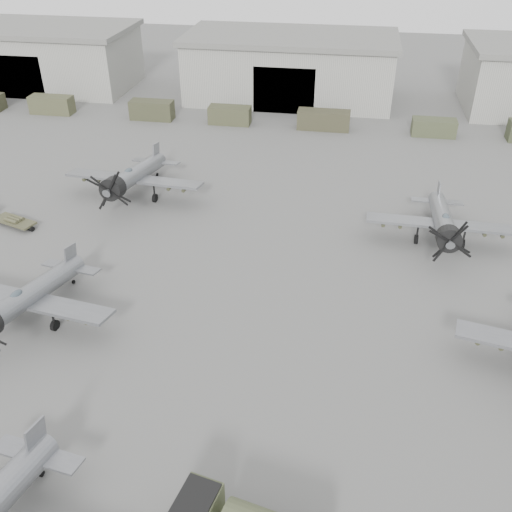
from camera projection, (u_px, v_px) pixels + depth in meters
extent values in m
plane|color=#5A5A58|center=(154.00, 447.00, 30.72)|extent=(220.00, 220.00, 0.00)
cube|color=#A8A79D|center=(38.00, 58.00, 85.21)|extent=(28.00, 14.00, 8.00)
cube|color=slate|center=(32.00, 27.00, 82.85)|extent=(29.00, 14.80, 0.70)
cube|color=black|center=(16.00, 77.00, 80.12)|extent=(8.12, 0.40, 6.00)
cube|color=#A8A79D|center=(290.00, 69.00, 79.91)|extent=(28.00, 14.00, 8.00)
cube|color=slate|center=(291.00, 37.00, 77.55)|extent=(29.00, 14.80, 0.70)
cube|color=black|center=(284.00, 91.00, 74.82)|extent=(8.12, 0.40, 6.00)
cube|color=#484A30|center=(52.00, 105.00, 75.75)|extent=(5.66, 2.20, 2.31)
cube|color=#3C3D28|center=(152.00, 110.00, 73.79)|extent=(5.56, 2.20, 2.40)
cube|color=#41432C|center=(230.00, 115.00, 72.41)|extent=(5.29, 2.20, 2.21)
cube|color=#3C3B27|center=(324.00, 120.00, 70.71)|extent=(6.46, 2.20, 2.34)
cube|color=#43492F|center=(434.00, 127.00, 68.94)|extent=(5.21, 2.20, 2.03)
cube|color=gray|center=(36.00, 439.00, 28.14)|extent=(0.37, 1.72, 2.07)
cylinder|color=black|center=(42.00, 474.00, 29.13)|extent=(0.17, 0.35, 0.33)
cylinder|color=gray|center=(33.00, 293.00, 38.86)|extent=(2.92, 10.40, 3.03)
cube|color=gray|center=(29.00, 300.00, 38.52)|extent=(12.32, 3.86, 0.55)
cube|color=gray|center=(71.00, 256.00, 42.42)|extent=(0.35, 1.62, 1.94)
ellipsoid|color=#3F4C54|center=(16.00, 295.00, 37.14)|extent=(0.74, 1.24, 0.54)
cylinder|color=black|center=(9.00, 315.00, 39.69)|extent=(0.38, 0.81, 0.78)
cylinder|color=black|center=(55.00, 325.00, 38.74)|extent=(0.38, 0.81, 0.78)
cylinder|color=black|center=(74.00, 282.00, 43.35)|extent=(0.16, 0.32, 0.31)
cylinder|color=gray|center=(137.00, 174.00, 54.63)|extent=(2.38, 11.31, 3.31)
cylinder|color=black|center=(113.00, 188.00, 50.14)|extent=(2.12, 1.81, 2.20)
cube|color=gray|center=(134.00, 179.00, 54.26)|extent=(13.36, 3.27, 0.59)
cube|color=gray|center=(156.00, 152.00, 58.60)|extent=(0.25, 1.77, 2.11)
ellipsoid|color=#3F4C54|center=(128.00, 172.00, 52.73)|extent=(0.72, 1.31, 0.59)
cylinder|color=black|center=(116.00, 194.00, 55.40)|extent=(0.36, 0.87, 0.85)
cylinder|color=black|center=(155.00, 198.00, 54.61)|extent=(0.36, 0.87, 0.85)
cylinder|color=black|center=(157.00, 174.00, 59.61)|extent=(0.15, 0.35, 0.34)
cylinder|color=gray|center=(442.00, 218.00, 47.57)|extent=(1.76, 10.58, 3.11)
cylinder|color=black|center=(449.00, 239.00, 43.32)|extent=(1.93, 1.62, 2.07)
cube|color=gray|center=(442.00, 224.00, 47.22)|extent=(12.48, 2.51, 0.56)
cube|color=gray|center=(439.00, 192.00, 51.34)|extent=(0.16, 1.66, 1.99)
ellipsoid|color=#3F4C54|center=(446.00, 217.00, 45.77)|extent=(0.63, 1.21, 0.56)
cylinder|color=black|center=(416.00, 239.00, 48.22)|extent=(0.30, 0.80, 0.80)
cylinder|color=black|center=(462.00, 244.00, 47.61)|extent=(0.30, 0.80, 0.80)
cylinder|color=black|center=(435.00, 215.00, 52.29)|extent=(0.13, 0.32, 0.32)
cube|color=#454B31|center=(197.00, 512.00, 25.72)|extent=(2.18, 2.76, 1.82)
cube|color=black|center=(195.00, 499.00, 25.20)|extent=(2.01, 2.42, 0.16)
cube|color=#47472F|center=(15.00, 221.00, 50.62)|extent=(4.25, 2.67, 0.19)
cylinder|color=black|center=(15.00, 224.00, 50.77)|extent=(1.64, 0.94, 0.46)
cylinder|color=#47472F|center=(14.00, 219.00, 50.51)|extent=(1.50, 0.79, 0.34)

